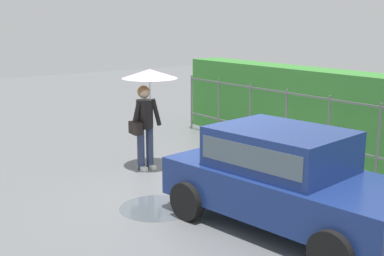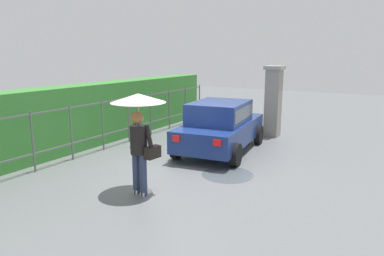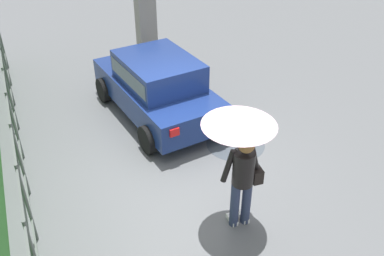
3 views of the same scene
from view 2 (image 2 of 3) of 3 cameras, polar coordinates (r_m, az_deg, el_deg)
ground_plane at (r=9.22m, az=-1.09°, el=-6.04°), size 40.00×40.00×0.00m
car at (r=10.39m, az=4.56°, el=0.57°), size 3.89×2.22×1.48m
pedestrian at (r=7.15m, az=-8.48°, el=1.49°), size 1.11×1.11×2.06m
gate_pillar at (r=12.56m, az=12.87°, el=4.29°), size 0.60×0.60×2.42m
fence_section at (r=11.24m, az=-12.05°, el=1.31°), size 10.56×0.05×1.50m
hedge_row at (r=11.82m, az=-15.18°, el=2.28°), size 11.51×0.90×1.90m
puddle_near at (r=8.60m, az=5.73°, el=-7.43°), size 1.24×1.24×0.00m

